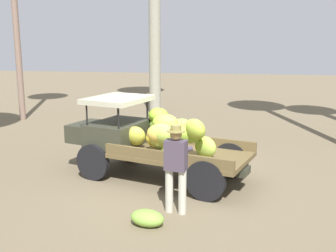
{
  "coord_description": "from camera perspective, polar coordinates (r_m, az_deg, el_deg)",
  "views": [
    {
      "loc": [
        -1.32,
        8.75,
        3.24
      ],
      "look_at": [
        0.18,
        -0.24,
        1.28
      ],
      "focal_mm": 43.75,
      "sensor_mm": 36.0,
      "label": 1
    }
  ],
  "objects": [
    {
      "name": "farmer",
      "position": [
        7.6,
        1.11,
        -5.25
      ],
      "size": [
        0.52,
        0.49,
        1.7
      ],
      "rotation": [
        0.0,
        0.0,
        -1.75
      ],
      "color": "#BCB9A9",
      "rests_on": "ground"
    },
    {
      "name": "loose_banana_bunch",
      "position": [
        7.38,
        -2.9,
        -12.69
      ],
      "size": [
        0.67,
        0.5,
        0.31
      ],
      "primitive_type": "ellipsoid",
      "rotation": [
        0.0,
        0.03,
        2.99
      ],
      "color": "#82B242",
      "rests_on": "ground"
    },
    {
      "name": "truck",
      "position": [
        9.59,
        -2.71,
        -1.71
      ],
      "size": [
        4.66,
        2.79,
        1.86
      ],
      "rotation": [
        0.0,
        0.0,
        -0.3
      ],
      "color": "#323327",
      "rests_on": "ground"
    },
    {
      "name": "ground_plane",
      "position": [
        9.42,
        0.86,
        -7.98
      ],
      "size": [
        60.0,
        60.0,
        0.0
      ],
      "primitive_type": "plane",
      "color": "brown"
    }
  ]
}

